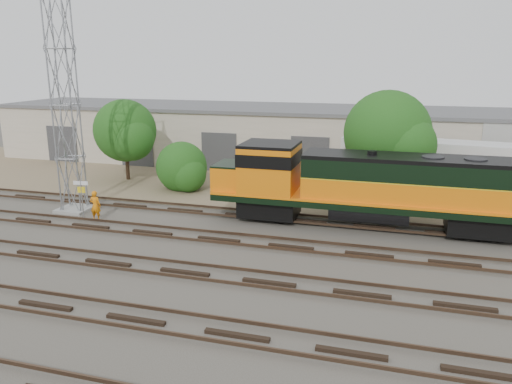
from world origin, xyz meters
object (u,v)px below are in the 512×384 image
(signal_tower, at_px, (66,109))
(semi_trailer, at_px, (442,163))
(worker, at_px, (95,206))
(locomotive, at_px, (364,185))

(signal_tower, height_order, semi_trailer, signal_tower)
(signal_tower, height_order, worker, signal_tower)
(worker, bearing_deg, semi_trailer, -155.44)
(locomotive, height_order, signal_tower, signal_tower)
(signal_tower, bearing_deg, semi_trailer, 23.24)
(worker, relative_size, semi_trailer, 0.14)
(locomotive, relative_size, semi_trailer, 1.38)
(locomotive, xyz_separation_m, worker, (-15.74, -3.22, -1.60))
(semi_trailer, bearing_deg, locomotive, -111.81)
(locomotive, bearing_deg, worker, -168.43)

